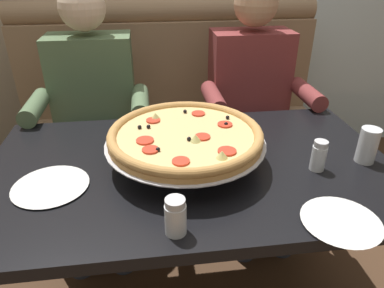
{
  "coord_description": "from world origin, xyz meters",
  "views": [
    {
      "loc": [
        -0.13,
        -1.03,
        1.36
      ],
      "look_at": [
        0.01,
        0.05,
        0.77
      ],
      "focal_mm": 33.08,
      "sensor_mm": 36.0,
      "label": 1
    }
  ],
  "objects_px": {
    "booth_bench": "(173,133)",
    "patio_chair": "(310,53)",
    "shaker_oregano": "(318,158)",
    "plate_near_right": "(341,219)",
    "diner_right": "(254,98)",
    "drinking_glass": "(367,147)",
    "plate_near_left": "(50,184)",
    "diner_left": "(93,105)",
    "shaker_pepper_flakes": "(176,219)",
    "pizza": "(185,136)",
    "dining_table": "(191,184)"
  },
  "relations": [
    {
      "from": "shaker_oregano",
      "to": "shaker_pepper_flakes",
      "type": "bearing_deg",
      "value": -154.1
    },
    {
      "from": "shaker_oregano",
      "to": "plate_near_left",
      "type": "xyz_separation_m",
      "value": [
        -0.86,
        0.01,
        -0.03
      ]
    },
    {
      "from": "dining_table",
      "to": "shaker_pepper_flakes",
      "type": "distance_m",
      "value": 0.36
    },
    {
      "from": "plate_near_left",
      "to": "diner_right",
      "type": "bearing_deg",
      "value": 39.06
    },
    {
      "from": "plate_near_left",
      "to": "patio_chair",
      "type": "bearing_deg",
      "value": 49.94
    },
    {
      "from": "plate_near_right",
      "to": "patio_chair",
      "type": "height_order",
      "value": "patio_chair"
    },
    {
      "from": "shaker_oregano",
      "to": "plate_near_left",
      "type": "relative_size",
      "value": 0.45
    },
    {
      "from": "pizza",
      "to": "plate_near_right",
      "type": "relative_size",
      "value": 2.5
    },
    {
      "from": "diner_right",
      "to": "plate_near_right",
      "type": "bearing_deg",
      "value": -92.36
    },
    {
      "from": "shaker_oregano",
      "to": "drinking_glass",
      "type": "bearing_deg",
      "value": 8.55
    },
    {
      "from": "dining_table",
      "to": "plate_near_right",
      "type": "xyz_separation_m",
      "value": [
        0.36,
        -0.35,
        0.09
      ]
    },
    {
      "from": "shaker_pepper_flakes",
      "to": "plate_near_left",
      "type": "relative_size",
      "value": 0.45
    },
    {
      "from": "dining_table",
      "to": "pizza",
      "type": "height_order",
      "value": "pizza"
    },
    {
      "from": "booth_bench",
      "to": "shaker_oregano",
      "type": "distance_m",
      "value": 1.11
    },
    {
      "from": "shaker_oregano",
      "to": "drinking_glass",
      "type": "height_order",
      "value": "drinking_glass"
    },
    {
      "from": "drinking_glass",
      "to": "pizza",
      "type": "bearing_deg",
      "value": 173.47
    },
    {
      "from": "booth_bench",
      "to": "diner_left",
      "type": "distance_m",
      "value": 0.57
    },
    {
      "from": "shaker_pepper_flakes",
      "to": "drinking_glass",
      "type": "relative_size",
      "value": 0.85
    },
    {
      "from": "booth_bench",
      "to": "pizza",
      "type": "relative_size",
      "value": 3.32
    },
    {
      "from": "booth_bench",
      "to": "shaker_pepper_flakes",
      "type": "distance_m",
      "value": 1.26
    },
    {
      "from": "shaker_oregano",
      "to": "plate_near_right",
      "type": "relative_size",
      "value": 0.49
    },
    {
      "from": "booth_bench",
      "to": "plate_near_right",
      "type": "relative_size",
      "value": 8.3
    },
    {
      "from": "shaker_pepper_flakes",
      "to": "plate_near_left",
      "type": "xyz_separation_m",
      "value": [
        -0.37,
        0.25,
        -0.03
      ]
    },
    {
      "from": "diner_left",
      "to": "shaker_pepper_flakes",
      "type": "bearing_deg",
      "value": -71.39
    },
    {
      "from": "pizza",
      "to": "shaker_oregano",
      "type": "xyz_separation_m",
      "value": [
        0.43,
        -0.1,
        -0.06
      ]
    },
    {
      "from": "pizza",
      "to": "patio_chair",
      "type": "bearing_deg",
      "value": 56.1
    },
    {
      "from": "shaker_oregano",
      "to": "pizza",
      "type": "bearing_deg",
      "value": 167.06
    },
    {
      "from": "plate_near_right",
      "to": "patio_chair",
      "type": "distance_m",
      "value": 2.69
    },
    {
      "from": "booth_bench",
      "to": "plate_near_right",
      "type": "height_order",
      "value": "booth_bench"
    },
    {
      "from": "pizza",
      "to": "plate_near_left",
      "type": "height_order",
      "value": "pizza"
    },
    {
      "from": "pizza",
      "to": "shaker_oregano",
      "type": "distance_m",
      "value": 0.44
    },
    {
      "from": "pizza",
      "to": "plate_near_left",
      "type": "relative_size",
      "value": 2.29
    },
    {
      "from": "plate_near_right",
      "to": "booth_bench",
      "type": "bearing_deg",
      "value": 106.35
    },
    {
      "from": "diner_left",
      "to": "plate_near_right",
      "type": "bearing_deg",
      "value": -51.66
    },
    {
      "from": "diner_right",
      "to": "patio_chair",
      "type": "relative_size",
      "value": 1.48
    },
    {
      "from": "diner_right",
      "to": "drinking_glass",
      "type": "xyz_separation_m",
      "value": [
        0.2,
        -0.67,
        0.07
      ]
    },
    {
      "from": "shaker_pepper_flakes",
      "to": "plate_near_left",
      "type": "height_order",
      "value": "shaker_pepper_flakes"
    },
    {
      "from": "plate_near_left",
      "to": "diner_left",
      "type": "bearing_deg",
      "value": 85.88
    },
    {
      "from": "patio_chair",
      "to": "shaker_pepper_flakes",
      "type": "bearing_deg",
      "value": -121.2
    },
    {
      "from": "drinking_glass",
      "to": "plate_near_right",
      "type": "bearing_deg",
      "value": -129.4
    },
    {
      "from": "patio_chair",
      "to": "plate_near_right",
      "type": "bearing_deg",
      "value": -112.83
    },
    {
      "from": "shaker_pepper_flakes",
      "to": "patio_chair",
      "type": "height_order",
      "value": "patio_chair"
    },
    {
      "from": "diner_left",
      "to": "drinking_glass",
      "type": "height_order",
      "value": "diner_left"
    },
    {
      "from": "booth_bench",
      "to": "patio_chair",
      "type": "xyz_separation_m",
      "value": [
        1.4,
        1.24,
        0.13
      ]
    },
    {
      "from": "pizza",
      "to": "drinking_glass",
      "type": "height_order",
      "value": "pizza"
    },
    {
      "from": "shaker_pepper_flakes",
      "to": "diner_right",
      "type": "bearing_deg",
      "value": 62.77
    },
    {
      "from": "booth_bench",
      "to": "plate_near_right",
      "type": "bearing_deg",
      "value": -73.65
    },
    {
      "from": "plate_near_right",
      "to": "shaker_oregano",
      "type": "bearing_deg",
      "value": 78.94
    },
    {
      "from": "booth_bench",
      "to": "pizza",
      "type": "distance_m",
      "value": 0.97
    },
    {
      "from": "pizza",
      "to": "shaker_pepper_flakes",
      "type": "height_order",
      "value": "pizza"
    }
  ]
}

